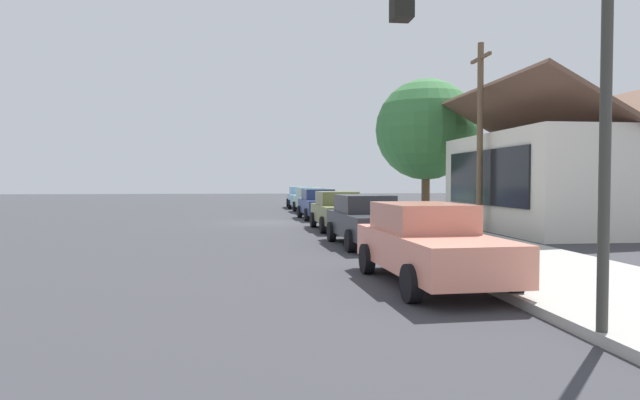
{
  "coord_description": "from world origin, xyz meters",
  "views": [
    {
      "loc": [
        27.38,
        -0.74,
        2.06
      ],
      "look_at": [
        2.73,
        2.19,
        1.19
      ],
      "focal_mm": 31.36,
      "sensor_mm": 36.0,
      "label": 1
    }
  ],
  "objects_px": {
    "traffic_light_main": "(525,63)",
    "fire_hydrant_red": "(396,225)",
    "utility_pole_wooden": "(480,133)",
    "car_coral": "(428,243)",
    "car_navy": "(319,204)",
    "shade_tree": "(426,130)",
    "car_seafoam": "(311,200)",
    "car_charcoal": "(367,220)",
    "car_olive": "(338,210)",
    "car_skyblue": "(301,197)"
  },
  "relations": [
    {
      "from": "traffic_light_main",
      "to": "car_coral",
      "type": "bearing_deg",
      "value": 177.97
    },
    {
      "from": "utility_pole_wooden",
      "to": "fire_hydrant_red",
      "type": "height_order",
      "value": "utility_pole_wooden"
    },
    {
      "from": "car_charcoal",
      "to": "traffic_light_main",
      "type": "relative_size",
      "value": 0.91
    },
    {
      "from": "traffic_light_main",
      "to": "car_olive",
      "type": "bearing_deg",
      "value": 179.27
    },
    {
      "from": "car_olive",
      "to": "car_charcoal",
      "type": "xyz_separation_m",
      "value": [
        5.71,
        0.05,
        0.0
      ]
    },
    {
      "from": "car_skyblue",
      "to": "car_navy",
      "type": "xyz_separation_m",
      "value": [
        12.19,
        -0.06,
        -0.0
      ]
    },
    {
      "from": "car_seafoam",
      "to": "utility_pole_wooden",
      "type": "height_order",
      "value": "utility_pole_wooden"
    },
    {
      "from": "shade_tree",
      "to": "utility_pole_wooden",
      "type": "height_order",
      "value": "utility_pole_wooden"
    },
    {
      "from": "car_navy",
      "to": "car_coral",
      "type": "xyz_separation_m",
      "value": [
        18.72,
        0.0,
        0.0
      ]
    },
    {
      "from": "car_olive",
      "to": "traffic_light_main",
      "type": "distance_m",
      "value": 16.74
    },
    {
      "from": "car_olive",
      "to": "fire_hydrant_red",
      "type": "distance_m",
      "value": 4.19
    },
    {
      "from": "car_seafoam",
      "to": "traffic_light_main",
      "type": "relative_size",
      "value": 0.96
    },
    {
      "from": "car_navy",
      "to": "car_coral",
      "type": "relative_size",
      "value": 0.9
    },
    {
      "from": "car_skyblue",
      "to": "car_olive",
      "type": "distance_m",
      "value": 18.61
    },
    {
      "from": "car_olive",
      "to": "fire_hydrant_red",
      "type": "height_order",
      "value": "car_olive"
    },
    {
      "from": "car_olive",
      "to": "fire_hydrant_red",
      "type": "relative_size",
      "value": 6.56
    },
    {
      "from": "car_navy",
      "to": "fire_hydrant_red",
      "type": "xyz_separation_m",
      "value": [
        10.34,
        1.51,
        -0.32
      ]
    },
    {
      "from": "car_charcoal",
      "to": "shade_tree",
      "type": "bearing_deg",
      "value": 151.59
    },
    {
      "from": "car_coral",
      "to": "traffic_light_main",
      "type": "relative_size",
      "value": 0.95
    },
    {
      "from": "traffic_light_main",
      "to": "fire_hydrant_red",
      "type": "height_order",
      "value": "traffic_light_main"
    },
    {
      "from": "car_skyblue",
      "to": "car_navy",
      "type": "height_order",
      "value": "same"
    },
    {
      "from": "car_navy",
      "to": "car_olive",
      "type": "relative_size",
      "value": 0.95
    },
    {
      "from": "car_skyblue",
      "to": "utility_pole_wooden",
      "type": "bearing_deg",
      "value": 15.95
    },
    {
      "from": "car_navy",
      "to": "utility_pole_wooden",
      "type": "xyz_separation_m",
      "value": [
        8.09,
        5.51,
        3.12
      ]
    },
    {
      "from": "car_skyblue",
      "to": "utility_pole_wooden",
      "type": "relative_size",
      "value": 0.63
    },
    {
      "from": "car_navy",
      "to": "traffic_light_main",
      "type": "bearing_deg",
      "value": -2.93
    },
    {
      "from": "car_olive",
      "to": "shade_tree",
      "type": "bearing_deg",
      "value": 135.23
    },
    {
      "from": "car_seafoam",
      "to": "shade_tree",
      "type": "distance_m",
      "value": 9.41
    },
    {
      "from": "car_seafoam",
      "to": "car_coral",
      "type": "distance_m",
      "value": 24.84
    },
    {
      "from": "car_navy",
      "to": "fire_hydrant_red",
      "type": "height_order",
      "value": "car_navy"
    },
    {
      "from": "car_navy",
      "to": "shade_tree",
      "type": "bearing_deg",
      "value": 83.56
    },
    {
      "from": "car_olive",
      "to": "fire_hydrant_red",
      "type": "bearing_deg",
      "value": 18.71
    },
    {
      "from": "car_charcoal",
      "to": "car_navy",
      "type": "bearing_deg",
      "value": 177.71
    },
    {
      "from": "car_charcoal",
      "to": "fire_hydrant_red",
      "type": "distance_m",
      "value": 2.29
    },
    {
      "from": "car_seafoam",
      "to": "car_olive",
      "type": "relative_size",
      "value": 1.07
    },
    {
      "from": "shade_tree",
      "to": "utility_pole_wooden",
      "type": "relative_size",
      "value": 0.99
    },
    {
      "from": "car_seafoam",
      "to": "shade_tree",
      "type": "xyz_separation_m",
      "value": [
        6.51,
        5.54,
        3.95
      ]
    },
    {
      "from": "traffic_light_main",
      "to": "fire_hydrant_red",
      "type": "xyz_separation_m",
      "value": [
        -12.6,
        1.66,
        -2.99
      ]
    },
    {
      "from": "car_seafoam",
      "to": "car_coral",
      "type": "relative_size",
      "value": 1.01
    },
    {
      "from": "traffic_light_main",
      "to": "utility_pole_wooden",
      "type": "xyz_separation_m",
      "value": [
        -14.85,
        5.66,
        0.44
      ]
    },
    {
      "from": "car_skyblue",
      "to": "fire_hydrant_red",
      "type": "bearing_deg",
      "value": 4.59
    },
    {
      "from": "car_navy",
      "to": "car_olive",
      "type": "height_order",
      "value": "same"
    },
    {
      "from": "fire_hydrant_red",
      "to": "car_skyblue",
      "type": "bearing_deg",
      "value": -176.31
    },
    {
      "from": "car_skyblue",
      "to": "car_charcoal",
      "type": "relative_size",
      "value": 1.0
    },
    {
      "from": "car_coral",
      "to": "car_olive",
      "type": "bearing_deg",
      "value": 176.97
    },
    {
      "from": "car_navy",
      "to": "traffic_light_main",
      "type": "relative_size",
      "value": 0.86
    },
    {
      "from": "car_navy",
      "to": "shade_tree",
      "type": "height_order",
      "value": "shade_tree"
    },
    {
      "from": "shade_tree",
      "to": "car_seafoam",
      "type": "bearing_deg",
      "value": -139.61
    },
    {
      "from": "car_seafoam",
      "to": "car_coral",
      "type": "bearing_deg",
      "value": -3.51
    },
    {
      "from": "car_skyblue",
      "to": "car_navy",
      "type": "distance_m",
      "value": 12.19
    }
  ]
}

